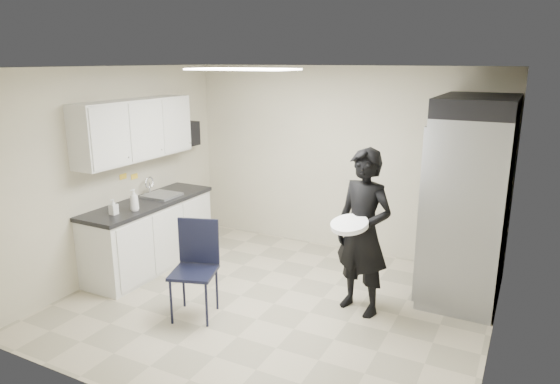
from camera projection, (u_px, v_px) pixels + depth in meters
The scene contains 21 objects.
floor at pixel (274, 304), 5.64m from camera, with size 4.50×4.50×0.00m, color tan.
ceiling at pixel (273, 67), 4.97m from camera, with size 4.50×4.50×0.00m, color white.
back_wall at pixel (340, 160), 7.03m from camera, with size 4.50×4.50×0.00m, color #BEB79C.
left_wall at pixel (117, 172), 6.30m from camera, with size 4.00×4.00×0.00m, color #BEB79C.
right_wall at pixel (503, 224), 4.31m from camera, with size 4.00×4.00×0.00m, color #BEB79C.
ceiling_panel at pixel (243, 69), 5.59m from camera, with size 1.20×0.60×0.02m, color white.
lower_counter at pixel (150, 236), 6.56m from camera, with size 0.60×1.90×0.86m, color silver.
countertop at pixel (148, 203), 6.45m from camera, with size 0.64×1.95×0.05m, color black.
sink at pixel (162, 199), 6.66m from camera, with size 0.42×0.40×0.14m, color gray.
faucet at pixel (150, 187), 6.71m from camera, with size 0.02×0.02×0.24m, color silver.
upper_cabinets at pixel (135, 129), 6.26m from camera, with size 0.35×1.80×0.75m, color silver.
towel_dispenser at pixel (188, 134), 7.33m from camera, with size 0.22×0.30×0.35m, color black.
notice_sticker_left at pixel (123, 177), 6.41m from camera, with size 0.00×0.12×0.07m, color yellow.
notice_sticker_right at pixel (134, 176), 6.59m from camera, with size 0.00×0.12×0.07m, color yellow.
commercial_fridge at pixel (468, 207), 5.66m from camera, with size 0.80×1.35×2.10m, color gray.
fridge_compressor at pixel (479, 105), 5.36m from camera, with size 0.80×1.35×0.20m, color black.
folding_chair at pixel (194, 273), 5.25m from camera, with size 0.45×0.45×1.01m, color black.
man_tuxedo at pixel (363, 233), 5.28m from camera, with size 0.66×0.44×1.80m, color black.
bucket_lid at pixel (349, 225), 5.07m from camera, with size 0.39×0.39×0.05m, color white.
soap_bottle_a at pixel (134, 200), 5.98m from camera, with size 0.10×0.10×0.27m, color white.
soap_bottle_b at pixel (113, 207), 5.85m from camera, with size 0.08×0.09×0.19m, color #AFADB9.
Camera 1 is at (2.41, -4.53, 2.67)m, focal length 32.00 mm.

